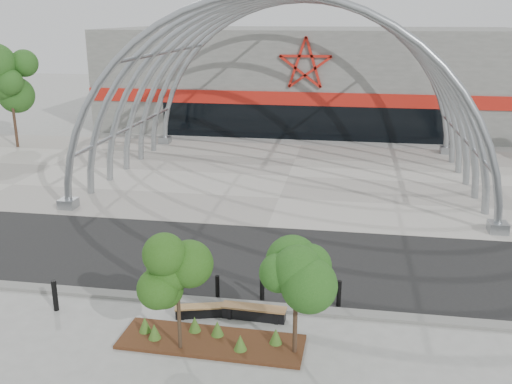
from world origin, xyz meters
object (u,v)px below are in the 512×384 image
at_px(street_tree_0, 177,273).
at_px(bench_0, 203,311).
at_px(bollard_2, 262,287).
at_px(street_tree_1, 296,267).
at_px(bench_1, 254,313).

xyz_separation_m(street_tree_0, bench_0, (0.15, 1.98, -2.23)).
xyz_separation_m(bench_0, bollard_2, (1.67, 1.38, 0.28)).
height_order(street_tree_0, bench_0, street_tree_0).
distance_m(street_tree_1, bench_0, 4.29).
bearing_deg(bollard_2, street_tree_1, -65.31).
height_order(bench_0, bench_1, bench_1).
bearing_deg(bench_0, street_tree_0, -94.32).
xyz_separation_m(bench_1, bollard_2, (0.06, 1.27, 0.26)).
xyz_separation_m(street_tree_1, bench_1, (-1.45, 1.76, -2.47)).
relative_size(street_tree_1, bench_1, 1.82).
bearing_deg(street_tree_1, bollard_2, 114.69).
bearing_deg(street_tree_0, bollard_2, 61.57).
bearing_deg(bench_1, street_tree_0, -130.06).
distance_m(street_tree_0, street_tree_1, 3.24).
xyz_separation_m(street_tree_0, bollard_2, (1.82, 3.36, -1.94)).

